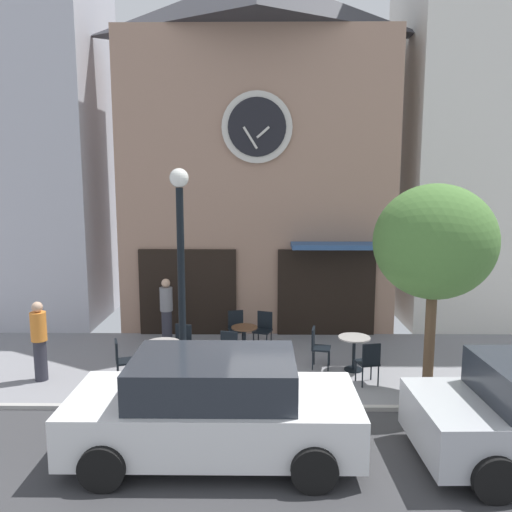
{
  "coord_description": "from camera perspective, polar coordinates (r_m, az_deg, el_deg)",
  "views": [
    {
      "loc": [
        -0.64,
        -8.73,
        4.17
      ],
      "look_at": [
        -0.76,
        2.3,
        2.48
      ],
      "focal_mm": 35.93,
      "sensor_mm": 36.0,
      "label": 1
    }
  ],
  "objects": [
    {
      "name": "cafe_table_near_door",
      "position": [
        12.05,
        -1.29,
        -9.07
      ],
      "size": [
        0.61,
        0.61,
        0.75
      ],
      "color": "black",
      "rests_on": "ground_plane"
    },
    {
      "name": "parked_car_white",
      "position": [
        8.02,
        -4.7,
        -16.46
      ],
      "size": [
        4.3,
        2.03,
        1.55
      ],
      "color": "white",
      "rests_on": "ground_plane"
    },
    {
      "name": "cafe_table_center_right",
      "position": [
        11.09,
        -10.33,
        -10.47
      ],
      "size": [
        0.75,
        0.75,
        0.75
      ],
      "color": "black",
      "rests_on": "ground_plane"
    },
    {
      "name": "cafe_chair_near_lamp",
      "position": [
        10.99,
        -14.73,
        -10.92
      ],
      "size": [
        0.51,
        0.51,
        0.9
      ],
      "color": "black",
      "rests_on": "ground_plane"
    },
    {
      "name": "cafe_chair_facing_street",
      "position": [
        10.76,
        12.48,
        -11.26
      ],
      "size": [
        0.48,
        0.48,
        0.9
      ],
      "color": "black",
      "rests_on": "ground_plane"
    },
    {
      "name": "cafe_table_center",
      "position": [
        11.49,
        10.86,
        -9.91
      ],
      "size": [
        0.69,
        0.69,
        0.75
      ],
      "color": "black",
      "rests_on": "ground_plane"
    },
    {
      "name": "pedestrian_orange",
      "position": [
        11.56,
        -22.98,
        -8.6
      ],
      "size": [
        0.43,
        0.43,
        1.67
      ],
      "color": "#2D2D38",
      "rests_on": "ground_plane"
    },
    {
      "name": "cafe_chair_outer",
      "position": [
        11.52,
        6.87,
        -9.76
      ],
      "size": [
        0.47,
        0.47,
        0.9
      ],
      "color": "black",
      "rests_on": "ground_plane"
    },
    {
      "name": "cafe_chair_facing_wall",
      "position": [
        12.71,
        0.85,
        -7.92
      ],
      "size": [
        0.51,
        0.51,
        0.9
      ],
      "color": "black",
      "rests_on": "ground_plane"
    },
    {
      "name": "cafe_chair_under_awning",
      "position": [
        12.81,
        -2.2,
        -7.79
      ],
      "size": [
        0.48,
        0.48,
        0.9
      ],
      "color": "black",
      "rests_on": "ground_plane"
    },
    {
      "name": "street_lamp",
      "position": [
        9.94,
        -8.31,
        -2.76
      ],
      "size": [
        0.36,
        0.36,
        4.34
      ],
      "color": "black",
      "rests_on": "ground_plane"
    },
    {
      "name": "pedestrian_grey",
      "position": [
        13.16,
        -9.93,
        -5.96
      ],
      "size": [
        0.45,
        0.45,
        1.67
      ],
      "color": "#2D2D38",
      "rests_on": "ground_plane"
    },
    {
      "name": "ground_plane",
      "position": [
        8.67,
        5.08,
        -20.21
      ],
      "size": [
        26.49,
        11.59,
        0.13
      ],
      "color": "gray"
    },
    {
      "name": "street_tree",
      "position": [
        10.04,
        19.28,
        1.41
      ],
      "size": [
        2.26,
        2.04,
        4.07
      ],
      "color": "brown",
      "rests_on": "ground_plane"
    },
    {
      "name": "clock_building",
      "position": [
        14.67,
        0.17,
        11.8
      ],
      "size": [
        7.36,
        3.97,
        9.62
      ],
      "color": "#9E7A66",
      "rests_on": "ground_plane"
    },
    {
      "name": "cafe_chair_by_entrance",
      "position": [
        11.76,
        -8.25,
        -9.4
      ],
      "size": [
        0.49,
        0.49,
        0.9
      ],
      "color": "black",
      "rests_on": "ground_plane"
    },
    {
      "name": "neighbor_building_left",
      "position": [
        17.09,
        -26.04,
        15.55
      ],
      "size": [
        5.49,
        3.78,
        12.91
      ],
      "color": "#B2B2BC",
      "rests_on": "ground_plane"
    },
    {
      "name": "cafe_chair_left_end",
      "position": [
        11.31,
        -2.84,
        -10.06
      ],
      "size": [
        0.49,
        0.49,
        0.9
      ],
      "color": "black",
      "rests_on": "ground_plane"
    }
  ]
}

